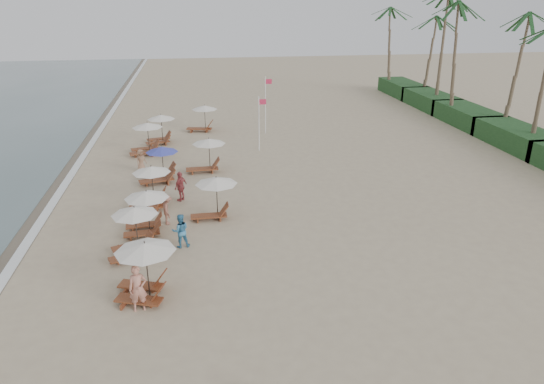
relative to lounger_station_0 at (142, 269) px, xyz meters
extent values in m
plane|color=tan|center=(5.21, 2.43, -1.29)|extent=(160.00, 160.00, 0.00)
cube|color=#6B5E4C|center=(-7.29, 12.43, -1.29)|extent=(3.20, 140.00, 0.01)
cube|color=white|center=(-5.99, 12.43, -1.28)|extent=(0.50, 140.00, 0.02)
cube|color=#193D1C|center=(27.21, 16.93, -0.49)|extent=(3.20, 8.00, 1.60)
cube|color=#193D1C|center=(27.21, 24.43, -0.49)|extent=(3.20, 8.00, 1.60)
cube|color=#193D1C|center=(27.21, 31.93, -0.49)|extent=(3.20, 8.00, 1.60)
cube|color=#193D1C|center=(27.21, 39.43, -0.49)|extent=(3.20, 8.00, 1.60)
cylinder|color=brown|center=(27.21, 15.23, 3.21)|extent=(0.36, 0.36, 9.00)
cylinder|color=brown|center=(28.11, 20.43, 3.61)|extent=(0.36, 0.36, 9.80)
cylinder|color=brown|center=(26.31, 25.63, 4.01)|extent=(0.36, 0.36, 10.60)
cylinder|color=brown|center=(27.21, 30.83, 4.41)|extent=(0.36, 0.36, 11.40)
cylinder|color=brown|center=(28.11, 36.03, 3.21)|extent=(0.36, 0.36, 9.00)
cylinder|color=brown|center=(26.31, 41.23, 3.61)|extent=(0.36, 0.36, 9.80)
cylinder|color=black|center=(0.19, 0.00, -0.14)|extent=(0.05, 0.05, 2.30)
cone|color=silver|center=(0.19, 0.00, 0.91)|extent=(2.36, 2.36, 0.35)
cylinder|color=black|center=(-0.53, 3.57, -0.14)|extent=(0.05, 0.05, 2.30)
cone|color=silver|center=(-0.53, 3.57, 0.91)|extent=(2.08, 2.08, 0.35)
cylinder|color=black|center=(-0.19, 5.85, -0.21)|extent=(0.05, 0.05, 2.16)
cone|color=silver|center=(-0.19, 5.85, 0.77)|extent=(2.18, 2.18, 0.35)
cylinder|color=black|center=(-0.18, 9.30, -0.15)|extent=(0.05, 0.05, 2.29)
cone|color=silver|center=(-0.18, 9.30, 0.90)|extent=(2.12, 2.12, 0.35)
cylinder|color=black|center=(0.19, 13.46, -0.19)|extent=(0.05, 0.05, 2.20)
cone|color=#3940A9|center=(0.19, 13.46, 0.81)|extent=(2.03, 2.03, 0.35)
cylinder|color=black|center=(-1.14, 19.65, -0.14)|extent=(0.05, 0.05, 2.31)
cone|color=silver|center=(-1.14, 19.65, 0.92)|extent=(2.25, 2.25, 0.35)
cylinder|color=black|center=(-0.28, 22.45, -0.16)|extent=(0.05, 0.05, 2.26)
cone|color=silver|center=(-0.28, 22.45, 0.86)|extent=(2.19, 2.19, 0.35)
cylinder|color=black|center=(3.27, 7.31, -0.22)|extent=(0.05, 0.05, 2.15)
cone|color=silver|center=(3.27, 7.31, 0.76)|extent=(2.24, 2.24, 0.35)
cylinder|color=black|center=(3.20, 15.07, -0.22)|extent=(0.05, 0.05, 2.15)
cone|color=silver|center=(3.20, 15.07, 0.76)|extent=(2.24, 2.24, 0.35)
cylinder|color=black|center=(3.26, 26.09, -0.22)|extent=(0.05, 0.05, 2.15)
cone|color=silver|center=(3.26, 26.09, 0.76)|extent=(2.24, 2.24, 0.35)
imported|color=tan|center=(-0.12, -0.82, -0.36)|extent=(0.74, 0.54, 1.86)
imported|color=teal|center=(1.38, 4.11, -0.46)|extent=(0.88, 0.73, 1.66)
imported|color=#905A49|center=(0.67, 6.81, -0.49)|extent=(0.75, 1.12, 1.61)
imported|color=#AF4649|center=(1.33, 9.91, -0.41)|extent=(0.95, 1.09, 1.76)
imported|color=#A6775A|center=(-1.39, 15.66, -0.53)|extent=(0.86, 0.86, 1.51)
cylinder|color=silver|center=(7.13, 19.20, 0.79)|extent=(0.08, 0.08, 4.15)
cube|color=#BE2345|center=(7.41, 19.20, 2.46)|extent=(0.55, 0.02, 0.40)
cylinder|color=silver|center=(8.37, 24.27, 1.12)|extent=(0.08, 0.08, 4.83)
cube|color=#BE2345|center=(8.65, 24.27, 3.14)|extent=(0.55, 0.02, 0.40)
camera|label=1|loc=(2.32, -17.29, 9.75)|focal=32.84mm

